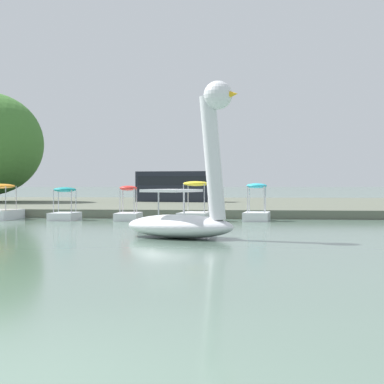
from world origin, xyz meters
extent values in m
cube|color=#5B6051|center=(0.00, 35.96, 0.19)|extent=(156.25, 24.80, 0.38)
ellipsoid|color=white|center=(0.13, 13.58, 0.32)|extent=(3.67, 2.94, 0.65)
cylinder|color=white|center=(1.07, 13.15, 2.19)|extent=(0.87, 0.71, 3.38)
sphere|color=white|center=(1.22, 13.08, 3.87)|extent=(1.02, 1.02, 0.77)
cone|color=yellow|center=(1.50, 12.96, 3.87)|extent=(0.70, 0.62, 0.42)
cube|color=white|center=(-0.11, 13.69, 1.31)|extent=(1.67, 1.84, 0.08)
cylinder|color=silver|center=(-0.39, 13.08, 0.98)|extent=(0.04, 0.04, 0.66)
cylinder|color=silver|center=(0.18, 14.30, 0.98)|extent=(0.04, 0.04, 0.66)
cube|color=white|center=(2.21, 22.33, 0.17)|extent=(1.13, 1.79, 0.35)
ellipsoid|color=#2DB7D1|center=(2.21, 22.33, 1.41)|extent=(0.89, 0.95, 0.20)
cylinder|color=#B7B7BF|center=(1.91, 22.71, 0.88)|extent=(0.04, 0.04, 1.06)
cylinder|color=#B7B7BF|center=(2.57, 22.66, 0.88)|extent=(0.04, 0.04, 1.06)
cylinder|color=#B7B7BF|center=(1.85, 22.00, 0.88)|extent=(0.04, 0.04, 1.06)
cylinder|color=#B7B7BF|center=(2.51, 21.95, 0.88)|extent=(0.04, 0.04, 1.06)
cube|color=white|center=(-0.21, 22.02, 0.17)|extent=(1.40, 2.21, 0.35)
ellipsoid|color=yellow|center=(-0.21, 22.02, 1.50)|extent=(1.16, 1.13, 0.20)
cylinder|color=#B7B7BF|center=(-0.58, 22.47, 0.92)|extent=(0.04, 0.04, 1.15)
cylinder|color=#B7B7BF|center=(0.26, 22.37, 0.92)|extent=(0.04, 0.04, 1.15)
cylinder|color=#B7B7BF|center=(-0.67, 21.67, 0.92)|extent=(0.04, 0.04, 1.15)
cylinder|color=#B7B7BF|center=(0.16, 21.57, 0.92)|extent=(0.04, 0.04, 1.15)
cube|color=white|center=(-3.01, 22.24, 0.15)|extent=(0.96, 1.81, 0.30)
ellipsoid|color=red|center=(-3.01, 22.24, 1.31)|extent=(0.74, 0.84, 0.20)
cylinder|color=#B7B7BF|center=(-3.30, 22.56, 0.81)|extent=(0.04, 0.04, 1.01)
cylinder|color=#B7B7BF|center=(-2.72, 22.58, 0.81)|extent=(0.04, 0.04, 1.01)
cylinder|color=#B7B7BF|center=(-3.29, 21.90, 0.81)|extent=(0.04, 0.04, 1.01)
cylinder|color=#B7B7BF|center=(-2.71, 21.92, 0.81)|extent=(0.04, 0.04, 1.01)
cube|color=white|center=(-5.65, 22.17, 0.15)|extent=(1.01, 1.71, 0.30)
ellipsoid|color=teal|center=(-5.65, 22.17, 1.25)|extent=(0.94, 0.83, 0.20)
cylinder|color=#B7B7BF|center=(-6.02, 22.50, 0.78)|extent=(0.04, 0.04, 0.94)
cylinder|color=#B7B7BF|center=(-5.27, 22.49, 0.78)|extent=(0.04, 0.04, 0.94)
cylinder|color=#B7B7BF|center=(-6.02, 21.85, 0.78)|extent=(0.04, 0.04, 0.94)
cylinder|color=#B7B7BF|center=(-5.28, 21.84, 0.78)|extent=(0.04, 0.04, 0.94)
cube|color=white|center=(-8.51, 22.39, 0.20)|extent=(1.39, 2.35, 0.39)
cylinder|color=#B7B7BF|center=(-7.99, 22.94, 0.89)|extent=(0.04, 0.04, 1.00)
cylinder|color=#B7B7BF|center=(-8.02, 21.82, 0.89)|extent=(0.04, 0.04, 1.00)
cube|color=#1E232D|center=(-2.76, 36.25, 1.30)|extent=(4.95, 2.63, 1.85)
cube|color=black|center=(-2.76, 36.25, 1.67)|extent=(4.58, 2.59, 0.52)
camera|label=1|loc=(2.34, -5.06, 1.52)|focal=63.54mm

